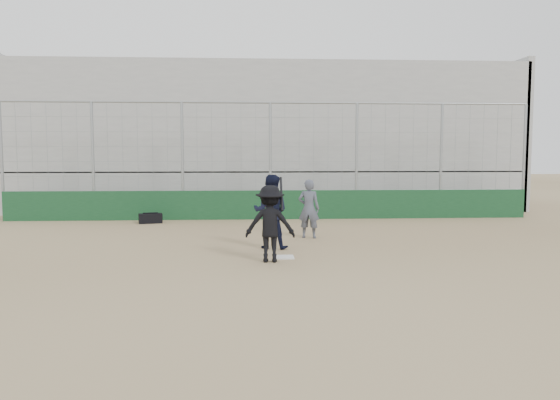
{
  "coord_description": "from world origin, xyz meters",
  "views": [
    {
      "loc": [
        -0.79,
        -11.8,
        2.31
      ],
      "look_at": [
        0.0,
        1.4,
        1.15
      ],
      "focal_mm": 35.0,
      "sensor_mm": 36.0,
      "label": 1
    }
  ],
  "objects": [
    {
      "name": "umpire",
      "position": [
        0.86,
        2.73,
        0.72
      ],
      "size": [
        0.66,
        0.53,
        1.43
      ],
      "primitive_type": "imported",
      "rotation": [
        0.0,
        0.0,
        2.86
      ],
      "color": "#4A4F5E",
      "rests_on": "ground"
    },
    {
      "name": "equipment_bag",
      "position": [
        -3.96,
        6.08,
        0.16
      ],
      "size": [
        0.8,
        0.5,
        0.36
      ],
      "color": "black",
      "rests_on": "ground"
    },
    {
      "name": "catcher_crouched",
      "position": [
        -0.24,
        1.14,
        0.6
      ],
      "size": [
        1.02,
        0.9,
        1.2
      ],
      "color": "black",
      "rests_on": "ground"
    },
    {
      "name": "home_plate",
      "position": [
        0.0,
        0.0,
        0.01
      ],
      "size": [
        0.44,
        0.44,
        0.02
      ],
      "primitive_type": "cube",
      "color": "white",
      "rests_on": "ground"
    },
    {
      "name": "ground",
      "position": [
        0.0,
        0.0,
        0.0
      ],
      "size": [
        90.0,
        90.0,
        0.0
      ],
      "primitive_type": "plane",
      "color": "olive",
      "rests_on": "ground"
    },
    {
      "name": "batter_at_plate",
      "position": [
        -0.32,
        -0.42,
        0.81
      ],
      "size": [
        1.09,
        0.77,
        1.79
      ],
      "color": "black",
      "rests_on": "ground"
    },
    {
      "name": "bleachers",
      "position": [
        0.0,
        11.95,
        2.92
      ],
      "size": [
        20.25,
        6.7,
        6.98
      ],
      "color": "#969696",
      "rests_on": "ground"
    },
    {
      "name": "backstop",
      "position": [
        0.0,
        7.0,
        0.96
      ],
      "size": [
        18.1,
        0.25,
        4.04
      ],
      "color": "#12391E",
      "rests_on": "ground"
    }
  ]
}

